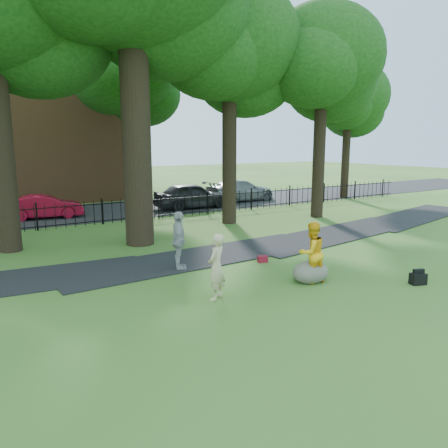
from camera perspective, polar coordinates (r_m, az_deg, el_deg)
ground at (r=11.70m, az=1.92°, el=-9.30°), size 120.00×120.00×0.00m
footpath at (r=15.38m, az=-3.14°, el=-4.41°), size 36.07×3.85×0.03m
street at (r=26.16m, az=-18.08°, el=1.34°), size 80.00×7.00×0.02m
iron_fence at (r=22.25m, az=-15.63°, el=1.48°), size 44.00×0.04×1.20m
tree_row at (r=19.20m, az=-11.89°, el=22.95°), size 26.82×7.96×12.42m
woman at (r=11.19m, az=-1.01°, el=-5.60°), size 0.75×0.70×1.73m
man at (r=12.73m, az=11.36°, el=-3.68°), size 0.90×0.72×1.77m
pedestrian at (r=13.82m, az=-5.91°, el=-2.19°), size 0.86×1.19×1.87m
boulder at (r=12.97m, az=11.25°, el=-5.94°), size 1.34×1.15×0.67m
backpack at (r=13.68m, az=24.01°, el=-6.56°), size 0.49×0.39×0.32m
red_bag at (r=14.82m, az=5.06°, el=-4.59°), size 0.37×0.29×0.22m
red_sedan at (r=24.95m, az=-22.36°, el=2.11°), size 4.00×1.88×1.27m
grey_car at (r=26.68m, az=-4.21°, el=3.73°), size 4.73×2.12×1.58m
silver_car at (r=29.94m, az=2.12°, el=4.40°), size 5.17×2.33×1.47m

